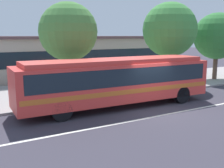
% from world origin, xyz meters
% --- Properties ---
extents(ground_plane, '(120.00, 120.00, 0.00)m').
position_xyz_m(ground_plane, '(0.00, 0.00, 0.00)').
color(ground_plane, '#37343F').
extents(sidewalk_slab, '(60.00, 8.00, 0.12)m').
position_xyz_m(sidewalk_slab, '(0.00, 7.16, 0.06)').
color(sidewalk_slab, '#9C9291').
rests_on(sidewalk_slab, ground_plane).
extents(lane_stripe_center, '(56.00, 0.16, 0.01)m').
position_xyz_m(lane_stripe_center, '(0.00, -0.80, 0.00)').
color(lane_stripe_center, silver).
rests_on(lane_stripe_center, ground_plane).
extents(transit_bus, '(11.30, 2.88, 2.72)m').
position_xyz_m(transit_bus, '(-1.42, 1.81, 1.59)').
color(transit_bus, red).
rests_on(transit_bus, ground_plane).
extents(pedestrian_waiting_near_sign, '(0.34, 0.34, 1.77)m').
position_xyz_m(pedestrian_waiting_near_sign, '(3.48, 5.00, 1.16)').
color(pedestrian_waiting_near_sign, '#2A3B30').
rests_on(pedestrian_waiting_near_sign, sidewalk_slab).
extents(bus_stop_sign, '(0.08, 0.44, 2.43)m').
position_xyz_m(bus_stop_sign, '(2.10, 3.78, 1.68)').
color(bus_stop_sign, gray).
rests_on(bus_stop_sign, sidewalk_slab).
extents(street_tree_near_stop, '(3.74, 3.74, 5.97)m').
position_xyz_m(street_tree_near_stop, '(-2.78, 5.62, 4.21)').
color(street_tree_near_stop, brown).
rests_on(street_tree_near_stop, sidewalk_slab).
extents(street_tree_mid_block, '(4.17, 4.17, 6.39)m').
position_xyz_m(street_tree_mid_block, '(5.31, 5.18, 4.41)').
color(street_tree_mid_block, brown).
rests_on(street_tree_mid_block, sidewalk_slab).
extents(street_tree_far_end, '(4.06, 4.06, 5.84)m').
position_xyz_m(street_tree_far_end, '(10.89, 5.25, 3.91)').
color(street_tree_far_end, brown).
rests_on(street_tree_far_end, sidewalk_slab).
extents(station_building, '(21.27, 7.63, 3.91)m').
position_xyz_m(station_building, '(0.33, 15.13, 1.96)').
color(station_building, '#A99A8E').
rests_on(station_building, ground_plane).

